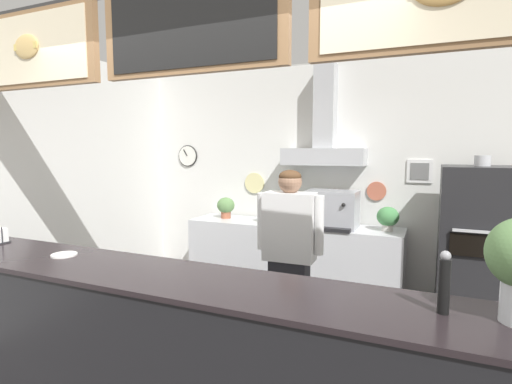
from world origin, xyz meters
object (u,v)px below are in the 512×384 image
Objects in this scene: pepper_grinder at (444,283)px; condiment_plate at (64,255)px; pizza_oven at (477,251)px; potted_basil at (388,217)px; shop_worker at (289,254)px; potted_thyme at (295,214)px; potted_oregano at (226,206)px; potted_rosemary at (265,212)px; espresso_machine at (332,209)px.

pepper_grinder reaches higher than condiment_plate.
potted_basil is (-0.84, 0.25, 0.23)m from pizza_oven.
shop_worker is 1.31m from potted_thyme.
potted_oregano is 1.02× the size of potted_basil.
condiment_plate is (-0.44, -2.54, 0.05)m from potted_rosemary.
potted_basil is at bearing 0.57° from potted_thyme.
condiment_plate is (-2.71, -2.35, 0.25)m from pizza_oven.
pizza_oven is 3.03× the size of espresso_machine.
potted_basil is at bearing 2.19° from potted_rosemary.
pepper_grinder reaches higher than potted_oregano.
pizza_oven is at bearing 40.88° from condiment_plate.
pizza_oven is at bearing -148.56° from shop_worker.
condiment_plate is at bearing -116.32° from espresso_machine.
potted_basil is at bearing 100.52° from pepper_grinder.
pizza_oven is 6.40× the size of potted_oregano.
potted_rosemary is at bearing 126.82° from pepper_grinder.
potted_rosemary is 0.77× the size of pepper_grinder.
potted_basil is (1.43, 0.05, 0.03)m from potted_rosemary.
pepper_grinder is at bearing -79.48° from potted_basil.
potted_thyme is (-1.05, -0.01, -0.03)m from potted_basil.
pepper_grinder reaches higher than potted_rosemary.
potted_thyme is 1.23× the size of condiment_plate.
potted_oregano reaches higher than potted_thyme.
pizza_oven reaches higher than pepper_grinder.
potted_rosemary is 0.83× the size of potted_basil.
espresso_machine is (0.09, 1.21, 0.24)m from shop_worker.
shop_worker is at bearing -58.73° from potted_rosemary.
potted_thyme is at bearing 172.83° from pizza_oven.
shop_worker is 5.96× the size of potted_oregano.
potted_oregano is at bearing 133.55° from pepper_grinder.
potted_oregano is at bearing 179.30° from potted_thyme.
pizza_oven reaches higher than potted_basil.
pepper_grinder reaches higher than potted_thyme.
pizza_oven is 6.51× the size of potted_basil.
pepper_grinder is at bearing -46.45° from potted_oregano.
potted_rosemary is at bearing -173.28° from potted_thyme.
shop_worker is 1.82m from potted_oregano.
potted_thyme is at bearing 72.57° from condiment_plate.
potted_oregano reaches higher than condiment_plate.
potted_oregano is 0.57m from potted_rosemary.
potted_basil is 1.57× the size of condiment_plate.
shop_worker is 2.82× the size of espresso_machine.
potted_thyme is (-0.36, 1.25, 0.14)m from shop_worker.
potted_thyme is (0.37, 0.04, -0.01)m from potted_rosemary.
pizza_oven is at bearing 81.36° from pepper_grinder.
potted_oregano is 3.61m from pepper_grinder.
potted_oregano is 2.60m from condiment_plate.
potted_oregano is 0.95m from potted_thyme.
shop_worker is at bearing -118.94° from potted_basil.
pepper_grinder is at bearing -53.18° from potted_rosemary.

